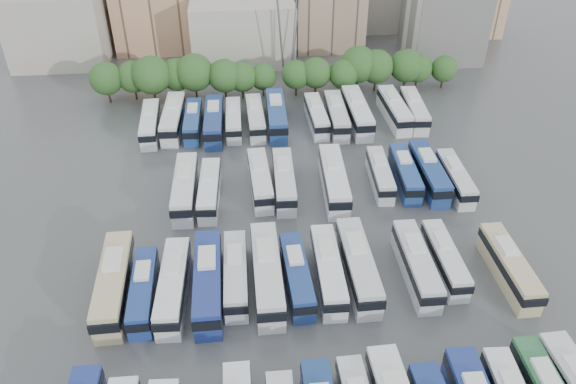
{
  "coord_description": "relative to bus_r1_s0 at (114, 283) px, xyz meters",
  "views": [
    {
      "loc": [
        -6.65,
        -50.02,
        44.16
      ],
      "look_at": [
        -1.6,
        7.77,
        3.0
      ],
      "focal_mm": 35.0,
      "sensor_mm": 36.0,
      "label": 1
    }
  ],
  "objects": [
    {
      "name": "ground",
      "position": [
        21.25,
        5.89,
        -2.08
      ],
      "size": [
        220.0,
        220.0,
        0.0
      ],
      "primitive_type": "plane",
      "color": "#424447",
      "rests_on": "ground"
    },
    {
      "name": "tree_line",
      "position": [
        19.7,
        48.01,
        2.4
      ],
      "size": [
        65.01,
        8.13,
        8.37
      ],
      "color": "black",
      "rests_on": "ground"
    },
    {
      "name": "city_buildings",
      "position": [
        13.79,
        77.75,
        5.8
      ],
      "size": [
        102.0,
        35.0,
        20.0
      ],
      "color": "#9E998E",
      "rests_on": "ground"
    },
    {
      "name": "bus_r1_s0",
      "position": [
        0.0,
        0.0,
        0.0
      ],
      "size": [
        3.38,
        13.56,
        4.23
      ],
      "rotation": [
        0.0,
        0.0,
        0.03
      ],
      "color": "#C2B385",
      "rests_on": "ground"
    },
    {
      "name": "bus_r1_s1",
      "position": [
        3.13,
        -1.02,
        -0.37
      ],
      "size": [
        2.71,
        11.12,
        3.47
      ],
      "rotation": [
        0.0,
        0.0,
        0.03
      ],
      "color": "navy",
      "rests_on": "ground"
    },
    {
      "name": "bus_r1_s2",
      "position": [
        6.24,
        -0.74,
        -0.18
      ],
      "size": [
        3.08,
        12.4,
        3.86
      ],
      "rotation": [
        0.0,
        0.0,
        -0.03
      ],
      "color": "silver",
      "rests_on": "ground"
    },
    {
      "name": "bus_r1_s3",
      "position": [
        9.88,
        -0.56,
        -0.03
      ],
      "size": [
        3.11,
        13.34,
        4.17
      ],
      "rotation": [
        0.0,
        0.0,
        0.02
      ],
      "color": "navy",
      "rests_on": "ground"
    },
    {
      "name": "bus_r1_s4",
      "position": [
        12.81,
        0.57,
        -0.3
      ],
      "size": [
        2.53,
        11.53,
        3.62
      ],
      "rotation": [
        0.0,
        0.0,
        -0.0
      ],
      "color": "silver",
      "rests_on": "ground"
    },
    {
      "name": "bus_r1_s5",
      "position": [
        16.21,
        0.07,
        0.02
      ],
      "size": [
        3.16,
        13.63,
        4.26
      ],
      "rotation": [
        0.0,
        0.0,
        0.01
      ],
      "color": "silver",
      "rests_on": "ground"
    },
    {
      "name": "bus_r1_s6",
      "position": [
        19.4,
        -0.13,
        -0.32
      ],
      "size": [
        3.03,
        11.47,
        3.57
      ],
      "rotation": [
        0.0,
        0.0,
        0.05
      ],
      "color": "navy",
      "rests_on": "ground"
    },
    {
      "name": "bus_r1_s7",
      "position": [
        22.88,
        0.23,
        -0.19
      ],
      "size": [
        2.78,
        12.27,
        3.84
      ],
      "rotation": [
        0.0,
        0.0,
        -0.01
      ],
      "color": "white",
      "rests_on": "ground"
    },
    {
      "name": "bus_r1_s8",
      "position": [
        26.24,
        0.54,
        -0.06
      ],
      "size": [
        3.08,
        13.12,
        4.1
      ],
      "rotation": [
        0.0,
        0.0,
        0.02
      ],
      "color": "silver",
      "rests_on": "ground"
    },
    {
      "name": "bus_r1_s10",
      "position": [
        32.71,
        0.3,
        -0.19
      ],
      "size": [
        2.7,
        12.24,
        3.84
      ],
      "rotation": [
        0.0,
        0.0,
        0.0
      ],
      "color": "silver",
      "rests_on": "ground"
    },
    {
      "name": "bus_r1_s11",
      "position": [
        36.23,
        1.11,
        -0.38
      ],
      "size": [
        2.53,
        11.01,
        3.45
      ],
      "rotation": [
        0.0,
        0.0,
        0.01
      ],
      "color": "silver",
      "rests_on": "ground"
    },
    {
      "name": "bus_r1_s13",
      "position": [
        42.81,
        -0.88,
        -0.24
      ],
      "size": [
        2.8,
        11.97,
        3.74
      ],
      "rotation": [
        0.0,
        0.0,
        0.02
      ],
      "color": "#C0B584",
      "rests_on": "ground"
    },
    {
      "name": "bus_r2_s2",
      "position": [
        6.36,
        17.27,
        -0.1
      ],
      "size": [
        2.89,
        12.85,
        4.03
      ],
      "rotation": [
        0.0,
        0.0,
        -0.01
      ],
      "color": "silver",
      "rests_on": "ground"
    },
    {
      "name": "bus_r2_s3",
      "position": [
        9.53,
        16.82,
        -0.31
      ],
      "size": [
        2.91,
        11.56,
        3.6
      ],
      "rotation": [
        0.0,
        0.0,
        -0.04
      ],
      "color": "white",
      "rests_on": "ground"
    },
    {
      "name": "bus_r2_s5",
      "position": [
        16.31,
        18.56,
        -0.24
      ],
      "size": [
        3.17,
        12.01,
        3.73
      ],
      "rotation": [
        0.0,
        0.0,
        0.05
      ],
      "color": "silver",
      "rests_on": "ground"
    },
    {
      "name": "bus_r2_s6",
      "position": [
        19.51,
        17.98,
        -0.19
      ],
      "size": [
        2.92,
        12.28,
        3.84
      ],
      "rotation": [
        0.0,
        0.0,
        -0.02
      ],
      "color": "silver",
      "rests_on": "ground"
    },
    {
      "name": "bus_r2_s8",
      "position": [
        26.16,
        17.3,
        -0.01
      ],
      "size": [
        3.37,
        13.48,
        4.2
      ],
      "rotation": [
        0.0,
        0.0,
        -0.03
      ],
      "color": "white",
      "rests_on": "ground"
    },
    {
      "name": "bus_r2_s10",
      "position": [
        32.78,
        18.68,
        -0.41
      ],
      "size": [
        2.83,
        10.89,
        3.39
      ],
      "rotation": [
        0.0,
        0.0,
        -0.04
      ],
      "color": "silver",
      "rests_on": "ground"
    },
    {
      "name": "bus_r2_s11",
      "position": [
        36.25,
        18.57,
        -0.32
      ],
      "size": [
        2.94,
        11.51,
        3.58
      ],
      "rotation": [
        0.0,
        0.0,
        -0.04
      ],
      "color": "navy",
      "rests_on": "ground"
    },
    {
      "name": "bus_r2_s12",
      "position": [
        39.45,
        18.24,
        -0.15
      ],
      "size": [
        2.73,
        12.51,
        3.93
      ],
      "rotation": [
        0.0,
        0.0,
        -0.0
      ],
      "color": "navy",
      "rests_on": "ground"
    },
    {
      "name": "bus_r2_s13",
      "position": [
        42.73,
        16.81,
        -0.36
      ],
      "size": [
        2.52,
        11.13,
        3.49
      ],
      "rotation": [
        0.0,
        0.0,
        -0.01
      ],
      "color": "silver",
      "rests_on": "ground"
    },
    {
      "name": "bus_r3_s0",
      "position": [
        -0.27,
        35.9,
        -0.25
      ],
      "size": [
        3.13,
        11.96,
        3.72
      ],
      "rotation": [
        0.0,
        0.0,
        0.05
      ],
      "color": "silver",
      "rests_on": "ground"
    },
    {
      "name": "bus_r3_s1",
      "position": [
        3.24,
        37.06,
        -0.08
      ],
      "size": [
        3.26,
        13.03,
        4.06
      ],
      "rotation": [
        0.0,
        0.0,
        -0.03
      ],
      "color": "silver",
      "rests_on": "ground"
    },
    {
      "name": "bus_r3_s2",
      "position": [
        6.42,
        36.25,
        -0.33
      ],
      "size": [
        2.57,
        11.35,
        3.56
      ],
      "rotation": [
        0.0,
        0.0,
        -0.01
      ],
      "color": "navy",
      "rests_on": "ground"
    },
    {
      "name": "bus_r3_s3",
      "position": [
        9.75,
        35.59,
        -0.1
      ],
      "size": [
        2.89,
        12.85,
        4.03
      ],
      "rotation": [
        0.0,
        0.0,
        -0.01
      ],
      "color": "navy",
      "rests_on": "ground"
    },
    {
      "name": "bus_r3_s4",
      "position": [
        12.88,
        36.23,
        -0.36
      ],
      "size": [
        2.43,
        11.11,
        3.48
      ],
      "rotation": [
        0.0,
        0.0,
        0.0
      ],
      "color": "silver",
      "rests_on": "ground"
    },
    {
      "name": "bus_r3_s5",
      "position": [
        16.37,
        36.43,
        -0.26
      ],
      "size": [
        2.95,
        11.88,
        3.7
      ],
      "rotation": [
        0.0,
        0.0,
        0.03
      ],
      "color": "silver",
      "rests_on": "ground"
    },
    {
      "name": "bus_r3_s6",
      "position": [
        19.77,
        36.59,
        -0.02
      ],
      "size": [
        3.07,
        13.37,
        4.18
      ],
      "rotation": [
        0.0,
        0.0,
        -0.01
      ],
      "color": "navy",
      "rests_on": "ground"
    },
    {
      "name": "bus_r3_s8",
      "position": [
        26.27,
        36.3,
        -0.3
      ],
      "size": [
        2.93,
        11.62,
        3.62
      ],
      "rotation": [
        0.0,
        0.0,
        0.04
      ],
      "color": "silver",
      "rests_on": "ground"
    },
    {
      "name": "bus_r3_s9",
      "position": [
        29.47,
        35.88,
        -0.15
      ],
      "size": [
        2.93,
        12.57,
        3.93
      ],
      "rotation": [
        0.0,
        0.0,
        -0.02
      ],
      "color": "silver",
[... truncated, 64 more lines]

